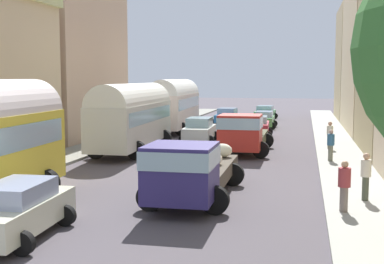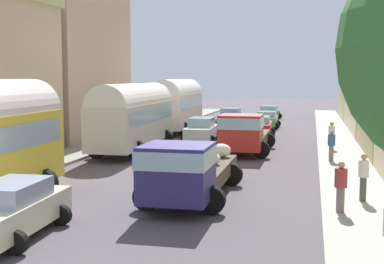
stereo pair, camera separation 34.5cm
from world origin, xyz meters
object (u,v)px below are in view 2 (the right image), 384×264
Objects in this scene: parked_bus_1 at (134,114)px; car_1 at (268,120)px; car_2 at (269,113)px; pedestrian_4 at (331,145)px; car_5 at (231,116)px; parked_bus_2 at (178,103)px; cargo_truck_1 at (245,132)px; car_3 at (13,209)px; cargo_truck_0 at (188,169)px; pedestrian_2 at (363,175)px; car_0 at (258,127)px; pedestrian_0 at (332,135)px; pedestrian_3 at (341,185)px; car_4 at (202,130)px.

parked_bus_1 reaches higher than car_1.
pedestrian_4 is at bearing -78.89° from car_2.
car_5 is (-2.97, -6.38, 0.03)m from car_2.
parked_bus_2 is at bearing -114.60° from car_5.
parked_bus_1 is 18.83m from car_5.
pedestrian_4 is at bearing -68.08° from car_5.
cargo_truck_1 is 4.06× the size of pedestrian_4.
car_3 is 2.46× the size of pedestrian_4.
cargo_truck_0 is 4.19× the size of pedestrian_2.
car_3 is (2.73, -27.74, -1.55)m from parked_bus_2.
pedestrian_4 is (5.06, 9.42, -0.20)m from cargo_truck_0.
parked_bus_2 is 13.18m from cargo_truck_1.
parked_bus_2 reaches higher than pedestrian_2.
car_2 is at bearing 101.11° from pedestrian_4.
car_1 is 26.63m from pedestrian_2.
pedestrian_2 is 1.03× the size of pedestrian_4.
pedestrian_0 reaches higher than car_0.
cargo_truck_1 reaches higher than car_0.
cargo_truck_1 is (6.82, -11.23, -1.06)m from parked_bus_2.
cargo_truck_1 is 1.85× the size of car_5.
car_2 is 2.44× the size of pedestrian_2.
pedestrian_4 is at bearing 58.46° from car_3.
pedestrian_4 is at bearing 61.75° from cargo_truck_0.
pedestrian_4 is at bearing -92.01° from pedestrian_0.
car_0 is 2.33× the size of pedestrian_2.
parked_bus_1 is 5.45× the size of pedestrian_2.
car_0 is 1.10× the size of car_5.
cargo_truck_1 is 13.17m from pedestrian_3.
pedestrian_2 is (9.48, 5.85, 0.25)m from car_3.
parked_bus_2 is 8.12m from car_1.
cargo_truck_1 is 17.02m from car_3.
parked_bus_1 is 5.52× the size of pedestrian_3.
cargo_truck_0 is at bearing 172.79° from pedestrian_3.
pedestrian_0 is 4.51m from pedestrian_4.
parked_bus_1 is 6.50m from cargo_truck_1.
pedestrian_4 is at bearing -41.61° from car_4.
pedestrian_2 is at bearing -84.82° from pedestrian_4.
car_0 is 16.45m from car_2.
car_5 is (2.80, 18.56, -1.43)m from parked_bus_1.
car_1 is at bearing 110.05° from pedestrian_0.
parked_bus_1 is 15.73m from pedestrian_2.
car_4 is 17.98m from pedestrian_2.
car_4 is 8.76m from pedestrian_0.
car_2 is at bearing 81.66° from car_4.
car_3 is at bearing -84.39° from parked_bus_2.
cargo_truck_0 is at bearing -79.47° from car_4.
car_4 is (-3.50, -10.45, 0.08)m from car_1.
cargo_truck_0 reaches higher than pedestrian_2.
parked_bus_2 is 25.10m from pedestrian_2.
pedestrian_2 is at bearing -60.27° from car_4.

